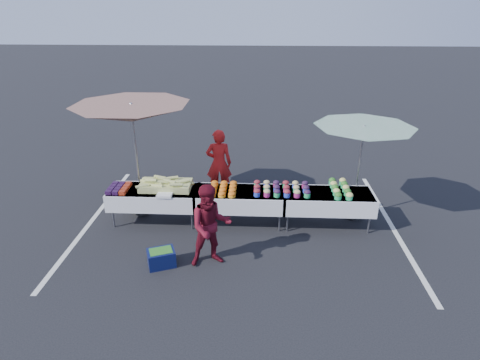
{
  "coord_description": "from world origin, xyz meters",
  "views": [
    {
      "loc": [
        0.36,
        -7.45,
        4.28
      ],
      "look_at": [
        0.0,
        0.0,
        1.0
      ],
      "focal_mm": 30.0,
      "sensor_mm": 36.0,
      "label": 1
    }
  ],
  "objects_px": {
    "table_center": "(240,198)",
    "vendor": "(219,163)",
    "umbrella_left": "(132,114)",
    "storage_bin": "(161,258)",
    "table_right": "(327,200)",
    "umbrella_right": "(363,134)",
    "customer": "(211,226)",
    "table_left": "(154,197)"
  },
  "relations": [
    {
      "from": "table_center",
      "to": "vendor",
      "type": "bearing_deg",
      "value": 112.84
    },
    {
      "from": "umbrella_left",
      "to": "storage_bin",
      "type": "height_order",
      "value": "umbrella_left"
    },
    {
      "from": "table_center",
      "to": "storage_bin",
      "type": "xyz_separation_m",
      "value": [
        -1.32,
        -1.58,
        -0.42
      ]
    },
    {
      "from": "table_right",
      "to": "umbrella_left",
      "type": "relative_size",
      "value": 0.59
    },
    {
      "from": "table_center",
      "to": "umbrella_right",
      "type": "relative_size",
      "value": 0.8
    },
    {
      "from": "vendor",
      "to": "umbrella_right",
      "type": "bearing_deg",
      "value": 158.83
    },
    {
      "from": "table_center",
      "to": "customer",
      "type": "relative_size",
      "value": 1.22
    },
    {
      "from": "table_right",
      "to": "table_left",
      "type": "bearing_deg",
      "value": 180.0
    },
    {
      "from": "table_left",
      "to": "vendor",
      "type": "distance_m",
      "value": 1.84
    },
    {
      "from": "vendor",
      "to": "table_center",
      "type": "bearing_deg",
      "value": 108.89
    },
    {
      "from": "umbrella_left",
      "to": "storage_bin",
      "type": "xyz_separation_m",
      "value": [
        0.9,
        -1.98,
        -2.08
      ]
    },
    {
      "from": "table_center",
      "to": "umbrella_left",
      "type": "distance_m",
      "value": 2.8
    },
    {
      "from": "customer",
      "to": "table_center",
      "type": "bearing_deg",
      "value": 57.29
    },
    {
      "from": "table_left",
      "to": "table_center",
      "type": "height_order",
      "value": "same"
    },
    {
      "from": "storage_bin",
      "to": "table_center",
      "type": "bearing_deg",
      "value": 28.79
    },
    {
      "from": "storage_bin",
      "to": "umbrella_right",
      "type": "bearing_deg",
      "value": 6.3
    },
    {
      "from": "umbrella_left",
      "to": "umbrella_right",
      "type": "xyz_separation_m",
      "value": [
        4.69,
        0.0,
        -0.36
      ]
    },
    {
      "from": "customer",
      "to": "umbrella_right",
      "type": "height_order",
      "value": "umbrella_right"
    },
    {
      "from": "table_center",
      "to": "table_right",
      "type": "xyz_separation_m",
      "value": [
        1.8,
        0.0,
        0.0
      ]
    },
    {
      "from": "umbrella_left",
      "to": "table_left",
      "type": "bearing_deg",
      "value": -43.8
    },
    {
      "from": "table_left",
      "to": "table_center",
      "type": "relative_size",
      "value": 1.0
    },
    {
      "from": "table_left",
      "to": "umbrella_left",
      "type": "height_order",
      "value": "umbrella_left"
    },
    {
      "from": "table_right",
      "to": "customer",
      "type": "distance_m",
      "value": 2.68
    },
    {
      "from": "table_left",
      "to": "umbrella_left",
      "type": "distance_m",
      "value": 1.76
    },
    {
      "from": "umbrella_left",
      "to": "storage_bin",
      "type": "distance_m",
      "value": 3.01
    },
    {
      "from": "umbrella_left",
      "to": "table_center",
      "type": "bearing_deg",
      "value": -10.23
    },
    {
      "from": "storage_bin",
      "to": "umbrella_left",
      "type": "bearing_deg",
      "value": 93.07
    },
    {
      "from": "storage_bin",
      "to": "table_right",
      "type": "bearing_deg",
      "value": 5.56
    },
    {
      "from": "umbrella_right",
      "to": "storage_bin",
      "type": "relative_size",
      "value": 4.13
    },
    {
      "from": "table_left",
      "to": "storage_bin",
      "type": "relative_size",
      "value": 3.29
    },
    {
      "from": "umbrella_left",
      "to": "umbrella_right",
      "type": "bearing_deg",
      "value": 0.0
    },
    {
      "from": "customer",
      "to": "umbrella_right",
      "type": "relative_size",
      "value": 0.65
    },
    {
      "from": "vendor",
      "to": "storage_bin",
      "type": "bearing_deg",
      "value": 71.51
    },
    {
      "from": "customer",
      "to": "storage_bin",
      "type": "bearing_deg",
      "value": 171.76
    },
    {
      "from": "table_right",
      "to": "customer",
      "type": "height_order",
      "value": "customer"
    },
    {
      "from": "table_left",
      "to": "storage_bin",
      "type": "xyz_separation_m",
      "value": [
        0.48,
        -1.58,
        -0.42
      ]
    },
    {
      "from": "table_left",
      "to": "storage_bin",
      "type": "height_order",
      "value": "table_left"
    },
    {
      "from": "vendor",
      "to": "table_right",
      "type": "bearing_deg",
      "value": 146.5
    },
    {
      "from": "storage_bin",
      "to": "customer",
      "type": "bearing_deg",
      "value": -13.56
    },
    {
      "from": "table_right",
      "to": "storage_bin",
      "type": "bearing_deg",
      "value": -153.17
    },
    {
      "from": "umbrella_right",
      "to": "storage_bin",
      "type": "xyz_separation_m",
      "value": [
        -3.79,
        -1.98,
        -1.72
      ]
    },
    {
      "from": "table_left",
      "to": "umbrella_right",
      "type": "bearing_deg",
      "value": 5.35
    }
  ]
}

